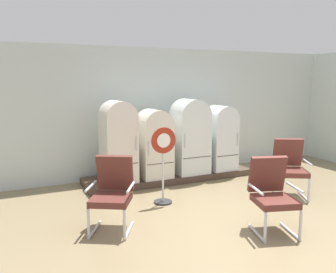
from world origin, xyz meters
TOP-DOWN VIEW (x-y plane):
  - ground at (0.00, 0.00)m, footprint 12.00×10.00m
  - back_wall at (0.00, 3.66)m, footprint 11.76×0.12m
  - display_plinth at (0.00, 3.02)m, footprint 3.66×0.95m
  - refrigerator_0 at (-1.17, 2.92)m, footprint 0.62×0.69m
  - refrigerator_1 at (-0.41, 2.90)m, footprint 0.63×0.65m
  - refrigerator_2 at (0.42, 2.91)m, footprint 0.71×0.66m
  - refrigerator_3 at (1.19, 2.89)m, footprint 0.59×0.62m
  - armchair_left at (-1.86, 1.01)m, footprint 0.79×0.84m
  - armchair_right at (1.52, 1.10)m, footprint 0.79×0.84m
  - armchair_center at (0.13, -0.01)m, footprint 0.72×0.79m
  - sign_stand at (-0.76, 1.69)m, footprint 0.45×0.32m

SIDE VIEW (x-z plane):
  - ground at x=0.00m, z-range -0.05..0.00m
  - display_plinth at x=0.00m, z-range 0.00..0.13m
  - armchair_left at x=-1.86m, z-range 0.05..1.10m
  - armchair_right at x=1.52m, z-range 0.05..1.10m
  - armchair_center at x=0.13m, z-range 0.05..1.10m
  - sign_stand at x=-0.76m, z-range -0.03..1.30m
  - refrigerator_1 at x=-0.41m, z-range 0.17..1.57m
  - refrigerator_3 at x=1.19m, z-range 0.18..1.60m
  - refrigerator_2 at x=0.42m, z-range 0.18..1.76m
  - refrigerator_0 at x=-1.17m, z-range 0.18..1.77m
  - back_wall at x=0.00m, z-range 0.01..2.83m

